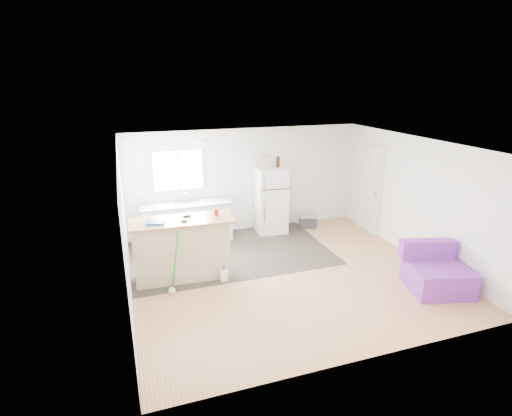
{
  "coord_description": "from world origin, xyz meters",
  "views": [
    {
      "loc": [
        -2.67,
        -6.12,
        3.47
      ],
      "look_at": [
        -0.36,
        0.7,
        1.11
      ],
      "focal_mm": 28.0,
      "sensor_mm": 36.0,
      "label": 1
    }
  ],
  "objects_px": {
    "purple_seat": "(436,273)",
    "refrigerator": "(271,200)",
    "kitchen_cabinets": "(187,222)",
    "cardboard_box": "(264,162)",
    "bottle_left": "(278,162)",
    "peninsula": "(182,249)",
    "blue_tray": "(155,222)",
    "bottle_right": "(278,162)",
    "mop": "(173,280)",
    "cooler": "(308,221)",
    "cleaner_jug": "(224,275)",
    "red_cup": "(216,212)"
  },
  "relations": [
    {
      "from": "peninsula",
      "to": "refrigerator",
      "type": "height_order",
      "value": "refrigerator"
    },
    {
      "from": "peninsula",
      "to": "bottle_right",
      "type": "height_order",
      "value": "bottle_right"
    },
    {
      "from": "peninsula",
      "to": "blue_tray",
      "type": "distance_m",
      "value": 0.71
    },
    {
      "from": "refrigerator",
      "to": "cooler",
      "type": "height_order",
      "value": "refrigerator"
    },
    {
      "from": "purple_seat",
      "to": "refrigerator",
      "type": "bearing_deg",
      "value": 131.89
    },
    {
      "from": "bottle_left",
      "to": "bottle_right",
      "type": "distance_m",
      "value": 0.04
    },
    {
      "from": "purple_seat",
      "to": "bottle_right",
      "type": "distance_m",
      "value": 4.02
    },
    {
      "from": "purple_seat",
      "to": "mop",
      "type": "height_order",
      "value": "mop"
    },
    {
      "from": "peninsula",
      "to": "purple_seat",
      "type": "bearing_deg",
      "value": -21.27
    },
    {
      "from": "red_cup",
      "to": "bottle_right",
      "type": "height_order",
      "value": "bottle_right"
    },
    {
      "from": "peninsula",
      "to": "cardboard_box",
      "type": "relative_size",
      "value": 6.14
    },
    {
      "from": "peninsula",
      "to": "purple_seat",
      "type": "relative_size",
      "value": 1.59
    },
    {
      "from": "blue_tray",
      "to": "cleaner_jug",
      "type": "bearing_deg",
      "value": -16.96
    },
    {
      "from": "kitchen_cabinets",
      "to": "purple_seat",
      "type": "relative_size",
      "value": 1.7
    },
    {
      "from": "peninsula",
      "to": "blue_tray",
      "type": "bearing_deg",
      "value": -170.14
    },
    {
      "from": "kitchen_cabinets",
      "to": "blue_tray",
      "type": "bearing_deg",
      "value": -114.19
    },
    {
      "from": "refrigerator",
      "to": "purple_seat",
      "type": "distance_m",
      "value": 3.89
    },
    {
      "from": "mop",
      "to": "cleaner_jug",
      "type": "bearing_deg",
      "value": -20.19
    },
    {
      "from": "mop",
      "to": "blue_tray",
      "type": "height_order",
      "value": "blue_tray"
    },
    {
      "from": "cooler",
      "to": "cardboard_box",
      "type": "bearing_deg",
      "value": -162.0
    },
    {
      "from": "cardboard_box",
      "to": "bottle_left",
      "type": "distance_m",
      "value": 0.32
    },
    {
      "from": "kitchen_cabinets",
      "to": "cooler",
      "type": "distance_m",
      "value": 2.92
    },
    {
      "from": "cooler",
      "to": "cleaner_jug",
      "type": "bearing_deg",
      "value": -123.75
    },
    {
      "from": "kitchen_cabinets",
      "to": "cardboard_box",
      "type": "distance_m",
      "value": 2.17
    },
    {
      "from": "refrigerator",
      "to": "purple_seat",
      "type": "bearing_deg",
      "value": -59.5
    },
    {
      "from": "peninsula",
      "to": "refrigerator",
      "type": "relative_size",
      "value": 1.2
    },
    {
      "from": "peninsula",
      "to": "mop",
      "type": "bearing_deg",
      "value": -113.14
    },
    {
      "from": "cooler",
      "to": "cardboard_box",
      "type": "distance_m",
      "value": 1.9
    },
    {
      "from": "cooler",
      "to": "bottle_left",
      "type": "distance_m",
      "value": 1.71
    },
    {
      "from": "peninsula",
      "to": "mop",
      "type": "height_order",
      "value": "mop"
    },
    {
      "from": "kitchen_cabinets",
      "to": "peninsula",
      "type": "relative_size",
      "value": 1.07
    },
    {
      "from": "refrigerator",
      "to": "red_cup",
      "type": "xyz_separation_m",
      "value": [
        -1.67,
        -1.63,
        0.4
      ]
    },
    {
      "from": "peninsula",
      "to": "cleaner_jug",
      "type": "relative_size",
      "value": 6.55
    },
    {
      "from": "cardboard_box",
      "to": "cooler",
      "type": "bearing_deg",
      "value": -0.95
    },
    {
      "from": "cleaner_jug",
      "to": "bottle_right",
      "type": "distance_m",
      "value": 3.13
    },
    {
      "from": "cardboard_box",
      "to": "peninsula",
      "type": "bearing_deg",
      "value": -142.85
    },
    {
      "from": "cleaner_jug",
      "to": "bottle_right",
      "type": "relative_size",
      "value": 1.12
    },
    {
      "from": "kitchen_cabinets",
      "to": "bottle_left",
      "type": "relative_size",
      "value": 7.88
    },
    {
      "from": "cleaner_jug",
      "to": "cardboard_box",
      "type": "height_order",
      "value": "cardboard_box"
    },
    {
      "from": "kitchen_cabinets",
      "to": "peninsula",
      "type": "distance_m",
      "value": 1.73
    },
    {
      "from": "cooler",
      "to": "blue_tray",
      "type": "height_order",
      "value": "blue_tray"
    },
    {
      "from": "cardboard_box",
      "to": "bottle_right",
      "type": "relative_size",
      "value": 1.2
    },
    {
      "from": "refrigerator",
      "to": "mop",
      "type": "distance_m",
      "value": 3.4
    },
    {
      "from": "red_cup",
      "to": "bottle_left",
      "type": "relative_size",
      "value": 0.48
    },
    {
      "from": "cardboard_box",
      "to": "bottle_right",
      "type": "height_order",
      "value": "cardboard_box"
    },
    {
      "from": "mop",
      "to": "bottle_right",
      "type": "relative_size",
      "value": 4.56
    },
    {
      "from": "blue_tray",
      "to": "cardboard_box",
      "type": "relative_size",
      "value": 1.0
    },
    {
      "from": "bottle_right",
      "to": "mop",
      "type": "bearing_deg",
      "value": -141.9
    },
    {
      "from": "refrigerator",
      "to": "kitchen_cabinets",
      "type": "bearing_deg",
      "value": -176.9
    },
    {
      "from": "cardboard_box",
      "to": "bottle_left",
      "type": "relative_size",
      "value": 1.2
    }
  ]
}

